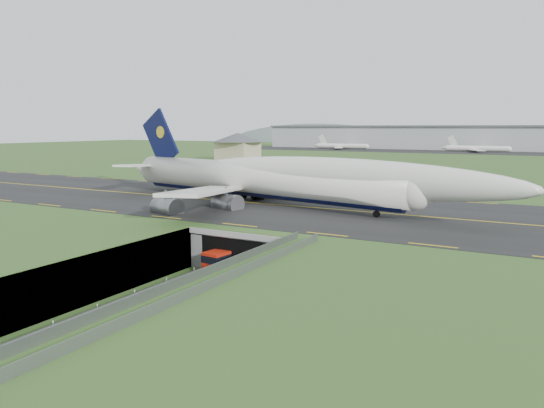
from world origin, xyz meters
The scene contains 10 objects.
ground centered at (0.00, 0.00, 0.00)m, with size 900.00×900.00×0.00m, color #335923.
airfield_deck centered at (0.00, 0.00, 3.00)m, with size 800.00×800.00×6.00m, color gray.
trench_road centered at (0.00, -7.50, 0.10)m, with size 12.00×75.00×0.20m, color slate.
taxiway centered at (0.00, 33.00, 6.09)m, with size 800.00×44.00×0.18m, color black.
tunnel_portal centered at (0.00, 16.71, 3.33)m, with size 17.00×22.30×6.00m.
guideway centered at (11.00, -19.11, 5.32)m, with size 3.00×53.00×7.05m.
jumbo_jet centered at (-5.66, 32.27, 11.16)m, with size 88.01×57.03×19.22m.
shuttle_tram centered at (-2.21, 8.75, 1.71)m, with size 3.71×7.92×3.12m.
service_building centered at (-86.92, 144.04, 13.14)m, with size 22.50×22.50×12.06m.
cargo_terminal centered at (-0.12, 299.41, 13.96)m, with size 320.00×67.00×15.60m.
Camera 1 is at (39.57, -53.06, 20.56)m, focal length 35.00 mm.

